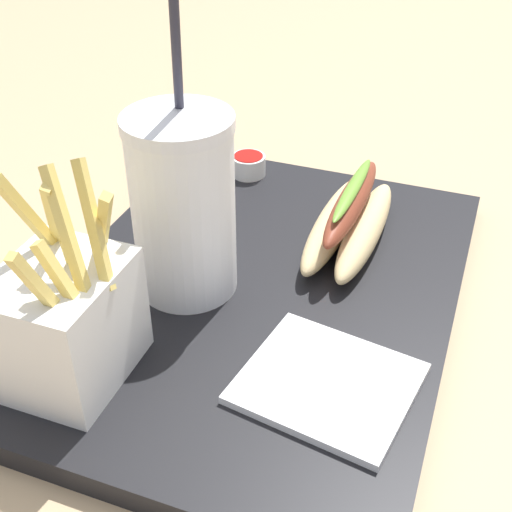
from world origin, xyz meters
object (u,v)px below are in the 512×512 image
Objects in this scene: hot_dog_1 at (350,220)px; napkin_stack at (328,383)px; soda_cup at (183,206)px; fries_basket at (66,320)px; ketchup_cup_1 at (248,164)px.

hot_dog_1 is 1.48× the size of napkin_stack.
hot_dog_1 is (0.11, -0.11, -0.05)m from soda_cup.
fries_basket reaches higher than ketchup_cup_1.
napkin_stack is at bearing -74.73° from fries_basket.
soda_cup is 6.63× the size of ketchup_cup_1.
soda_cup reaches higher than hot_dog_1.
soda_cup reaches higher than fries_basket.
soda_cup is 0.21m from ketchup_cup_1.
napkin_stack is at bearing -117.30° from soda_cup.
napkin_stack is (-0.07, -0.14, -0.07)m from soda_cup.
ketchup_cup_1 is 0.31× the size of napkin_stack.
hot_dog_1 is at bearing -31.58° from fries_basket.
soda_cup is 0.13m from fries_basket.
napkin_stack is (-0.27, -0.16, -0.01)m from ketchup_cup_1.
fries_basket is 0.27m from hot_dog_1.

